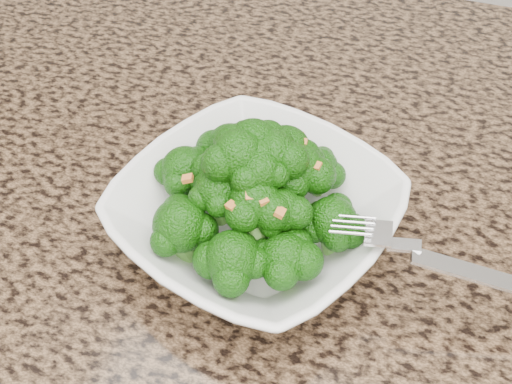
% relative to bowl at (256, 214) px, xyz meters
% --- Properties ---
extents(granite_counter, '(1.64, 1.04, 0.03)m').
position_rel_bowl_xyz_m(granite_counter, '(0.07, -0.10, -0.04)').
color(granite_counter, brown).
rests_on(granite_counter, cabinet).
extents(bowl, '(0.26, 0.26, 0.05)m').
position_rel_bowl_xyz_m(bowl, '(0.00, 0.00, 0.00)').
color(bowl, white).
rests_on(bowl, granite_counter).
extents(broccoli_pile, '(0.18, 0.18, 0.07)m').
position_rel_bowl_xyz_m(broccoli_pile, '(0.00, 0.00, 0.06)').
color(broccoli_pile, '#144E08').
rests_on(broccoli_pile, bowl).
extents(garlic_topping, '(0.11, 0.11, 0.01)m').
position_rel_bowl_xyz_m(garlic_topping, '(0.00, 0.00, 0.10)').
color(garlic_topping, orange).
rests_on(garlic_topping, broccoli_pile).
extents(fork, '(0.19, 0.05, 0.01)m').
position_rel_bowl_xyz_m(fork, '(0.12, -0.02, 0.03)').
color(fork, silver).
rests_on(fork, bowl).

